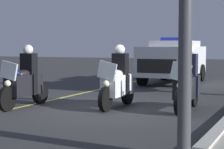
{
  "coord_description": "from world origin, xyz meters",
  "views": [
    {
      "loc": [
        9.67,
        4.59,
        1.7
      ],
      "look_at": [
        -0.4,
        0.0,
        0.9
      ],
      "focal_mm": 65.02,
      "sensor_mm": 36.0,
      "label": 1
    }
  ],
  "objects_px": {
    "police_motorcycle_lead_right": "(117,82)",
    "police_motorcycle_trailing": "(187,84)",
    "police_suv": "(174,59)",
    "police_motorcycle_lead_left": "(25,82)"
  },
  "relations": [
    {
      "from": "police_motorcycle_lead_right",
      "to": "police_motorcycle_trailing",
      "type": "xyz_separation_m",
      "value": [
        -0.3,
        1.85,
        0.0
      ]
    },
    {
      "from": "police_motorcycle_lead_right",
      "to": "police_suv",
      "type": "xyz_separation_m",
      "value": [
        -7.62,
        -0.6,
        0.37
      ]
    },
    {
      "from": "police_motorcycle_lead_right",
      "to": "police_motorcycle_trailing",
      "type": "relative_size",
      "value": 1.0
    },
    {
      "from": "police_motorcycle_lead_left",
      "to": "police_motorcycle_trailing",
      "type": "distance_m",
      "value": 4.39
    },
    {
      "from": "police_motorcycle_lead_left",
      "to": "police_motorcycle_trailing",
      "type": "height_order",
      "value": "same"
    },
    {
      "from": "police_motorcycle_lead_left",
      "to": "police_suv",
      "type": "height_order",
      "value": "police_suv"
    },
    {
      "from": "police_motorcycle_lead_right",
      "to": "police_suv",
      "type": "relative_size",
      "value": 0.44
    },
    {
      "from": "police_motorcycle_trailing",
      "to": "police_suv",
      "type": "height_order",
      "value": "police_suv"
    },
    {
      "from": "police_motorcycle_lead_left",
      "to": "police_suv",
      "type": "xyz_separation_m",
      "value": [
        -8.6,
        1.75,
        0.37
      ]
    },
    {
      "from": "police_motorcycle_lead_left",
      "to": "police_motorcycle_trailing",
      "type": "xyz_separation_m",
      "value": [
        -1.29,
        4.19,
        0.0
      ]
    }
  ]
}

